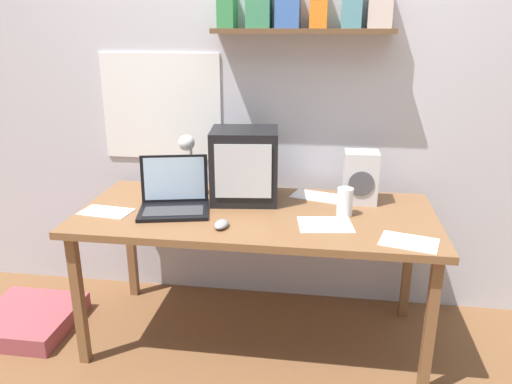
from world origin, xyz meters
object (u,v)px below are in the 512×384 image
at_px(crt_monitor, 245,165).
at_px(loose_paper_near_laptop, 325,224).
at_px(laptop, 174,197).
at_px(printed_handout, 106,212).
at_px(loose_paper_near_monitor, 317,196).
at_px(juice_glass, 345,203).
at_px(space_heater, 361,177).
at_px(corner_desk, 256,222).
at_px(open_notebook, 409,242).
at_px(desk_lamp, 189,159).
at_px(computer_mouse, 221,224).
at_px(floor_cushion, 28,319).

xyz_separation_m(crt_monitor, loose_paper_near_laptop, (0.42, -0.29, -0.18)).
distance_m(laptop, printed_handout, 0.34).
bearing_deg(loose_paper_near_monitor, laptop, -157.14).
distance_m(juice_glass, space_heater, 0.23).
distance_m(corner_desk, crt_monitor, 0.30).
bearing_deg(printed_handout, juice_glass, 6.29).
height_order(laptop, loose_paper_near_laptop, laptop).
bearing_deg(printed_handout, space_heater, 15.06).
xyz_separation_m(open_notebook, printed_handout, (-1.40, 0.15, 0.00)).
xyz_separation_m(corner_desk, printed_handout, (-0.72, -0.11, 0.06)).
relative_size(desk_lamp, computer_mouse, 3.07).
xyz_separation_m(corner_desk, juice_glass, (0.42, 0.01, 0.11)).
bearing_deg(loose_paper_near_monitor, crt_monitor, -164.43).
xyz_separation_m(open_notebook, loose_paper_near_monitor, (-0.40, 0.53, 0.00)).
bearing_deg(space_heater, printed_handout, -165.89).
bearing_deg(floor_cushion, printed_handout, -1.50).
height_order(loose_paper_near_monitor, loose_paper_near_laptop, same).
relative_size(laptop, loose_paper_near_laptop, 1.43).
distance_m(loose_paper_near_laptop, floor_cushion, 1.71).
xyz_separation_m(laptop, space_heater, (0.90, 0.24, 0.07)).
distance_m(crt_monitor, floor_cushion, 1.46).
height_order(juice_glass, open_notebook, juice_glass).
bearing_deg(juice_glass, open_notebook, -46.87).
relative_size(corner_desk, floor_cushion, 3.53).
xyz_separation_m(laptop, printed_handout, (-0.32, -0.09, -0.06)).
xyz_separation_m(computer_mouse, floor_cushion, (-1.12, 0.12, -0.67)).
distance_m(laptop, juice_glass, 0.83).
xyz_separation_m(space_heater, loose_paper_near_monitor, (-0.22, 0.05, -0.13)).
xyz_separation_m(computer_mouse, printed_handout, (-0.59, 0.11, -0.01)).
xyz_separation_m(loose_paper_near_laptop, floor_cushion, (-1.58, 0.02, -0.66)).
height_order(laptop, printed_handout, laptop).
bearing_deg(floor_cushion, loose_paper_near_monitor, 13.44).
relative_size(computer_mouse, printed_handout, 0.42).
height_order(loose_paper_near_monitor, floor_cushion, loose_paper_near_monitor).
bearing_deg(corner_desk, printed_handout, -170.97).
bearing_deg(space_heater, laptop, -166.07).
bearing_deg(computer_mouse, space_heater, 34.88).
relative_size(corner_desk, laptop, 4.52).
xyz_separation_m(space_heater, open_notebook, (0.18, -0.48, -0.13)).
height_order(desk_lamp, open_notebook, desk_lamp).
height_order(space_heater, computer_mouse, space_heater).
distance_m(space_heater, open_notebook, 0.53).
relative_size(corner_desk, printed_handout, 6.60).
relative_size(space_heater, loose_paper_near_laptop, 0.99).
xyz_separation_m(corner_desk, floor_cushion, (-1.24, -0.10, -0.60)).
xyz_separation_m(space_heater, printed_handout, (-1.22, -0.33, -0.13)).
distance_m(open_notebook, loose_paper_near_laptop, 0.38).
xyz_separation_m(computer_mouse, open_notebook, (0.81, -0.05, -0.01)).
relative_size(laptop, desk_lamp, 1.14).
xyz_separation_m(desk_lamp, floor_cushion, (-0.86, -0.29, -0.86)).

